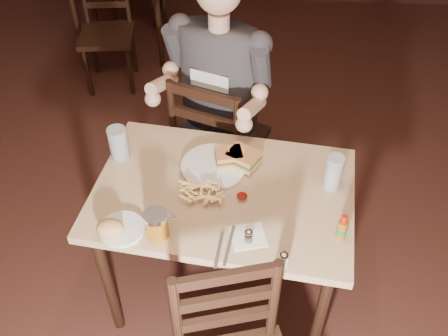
# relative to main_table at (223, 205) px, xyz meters

# --- Properties ---
(room_shell) EXTENTS (7.00, 7.00, 7.00)m
(room_shell) POSITION_rel_main_table_xyz_m (-0.03, -0.08, 0.72)
(room_shell) COLOR #321713
(room_shell) RESTS_ON ground
(main_table) EXTENTS (1.17, 0.86, 0.77)m
(main_table) POSITION_rel_main_table_xyz_m (0.00, 0.00, 0.00)
(main_table) COLOR tan
(main_table) RESTS_ON ground
(chair_far) EXTENTS (0.58, 0.60, 0.95)m
(chair_far) POSITION_rel_main_table_xyz_m (-0.06, 0.65, -0.20)
(chair_far) COLOR black
(chair_far) RESTS_ON ground
(bg_chair_near) EXTENTS (0.44, 0.47, 0.85)m
(bg_chair_near) POSITION_rel_main_table_xyz_m (-0.99, 1.87, -0.25)
(bg_chair_near) COLOR black
(bg_chair_near) RESTS_ON ground
(diner) EXTENTS (0.67, 0.60, 0.96)m
(diner) POSITION_rel_main_table_xyz_m (-0.07, 0.61, 0.29)
(diner) COLOR #37343A
(diner) RESTS_ON chair_far
(dinner_plate) EXTENTS (0.31, 0.31, 0.02)m
(dinner_plate) POSITION_rel_main_table_xyz_m (-0.05, 0.13, 0.10)
(dinner_plate) COLOR white
(dinner_plate) RESTS_ON main_table
(sandwich_left) EXTENTS (0.16, 0.16, 0.11)m
(sandwich_left) POSITION_rel_main_table_xyz_m (0.08, 0.15, 0.16)
(sandwich_left) COLOR #D0894B
(sandwich_left) RESTS_ON dinner_plate
(sandwich_right) EXTENTS (0.13, 0.12, 0.10)m
(sandwich_right) POSITION_rel_main_table_xyz_m (0.01, 0.16, 0.16)
(sandwich_right) COLOR #D0894B
(sandwich_right) RESTS_ON dinner_plate
(fries_pile) EXTENTS (0.24, 0.19, 0.04)m
(fries_pile) POSITION_rel_main_table_xyz_m (-0.09, -0.04, 0.13)
(fries_pile) COLOR tan
(fries_pile) RESTS_ON dinner_plate
(ketchup_dollop) EXTENTS (0.05, 0.05, 0.01)m
(ketchup_dollop) POSITION_rel_main_table_xyz_m (0.08, -0.05, 0.11)
(ketchup_dollop) COLOR maroon
(ketchup_dollop) RESTS_ON dinner_plate
(glass_left) EXTENTS (0.09, 0.09, 0.16)m
(glass_left) POSITION_rel_main_table_xyz_m (-0.47, 0.18, 0.17)
(glass_left) COLOR silver
(glass_left) RESTS_ON main_table
(glass_right) EXTENTS (0.08, 0.08, 0.16)m
(glass_right) POSITION_rel_main_table_xyz_m (0.45, 0.05, 0.17)
(glass_right) COLOR silver
(glass_right) RESTS_ON main_table
(hot_sauce) EXTENTS (0.04, 0.04, 0.12)m
(hot_sauce) POSITION_rel_main_table_xyz_m (0.46, -0.22, 0.15)
(hot_sauce) COLOR #925310
(hot_sauce) RESTS_ON main_table
(salt_shaker) EXTENTS (0.04, 0.04, 0.07)m
(salt_shaker) POSITION_rel_main_table_xyz_m (0.24, -0.36, 0.13)
(salt_shaker) COLOR white
(salt_shaker) RESTS_ON main_table
(pepper_shaker) EXTENTS (0.04, 0.04, 0.06)m
(pepper_shaker) POSITION_rel_main_table_xyz_m (0.11, -0.26, 0.12)
(pepper_shaker) COLOR #38332D
(pepper_shaker) RESTS_ON main_table
(syrup_dispenser) EXTENTS (0.11, 0.11, 0.12)m
(syrup_dispenser) POSITION_rel_main_table_xyz_m (-0.24, -0.25, 0.15)
(syrup_dispenser) COLOR #925310
(syrup_dispenser) RESTS_ON main_table
(napkin) EXTENTS (0.16, 0.15, 0.00)m
(napkin) POSITION_rel_main_table_xyz_m (0.11, -0.24, 0.09)
(napkin) COLOR white
(napkin) RESTS_ON main_table
(knife) EXTENTS (0.04, 0.19, 0.00)m
(knife) POSITION_rel_main_table_xyz_m (0.04, -0.29, 0.10)
(knife) COLOR silver
(knife) RESTS_ON napkin
(fork) EXTENTS (0.03, 0.17, 0.01)m
(fork) POSITION_rel_main_table_xyz_m (0.00, -0.32, 0.10)
(fork) COLOR silver
(fork) RESTS_ON napkin
(side_plate) EXTENTS (0.19, 0.19, 0.01)m
(side_plate) POSITION_rel_main_table_xyz_m (-0.38, -0.24, 0.10)
(side_plate) COLOR white
(side_plate) RESTS_ON main_table
(bread_roll) EXTENTS (0.12, 0.10, 0.06)m
(bread_roll) POSITION_rel_main_table_xyz_m (-0.41, -0.27, 0.14)
(bread_roll) COLOR tan
(bread_roll) RESTS_ON side_plate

